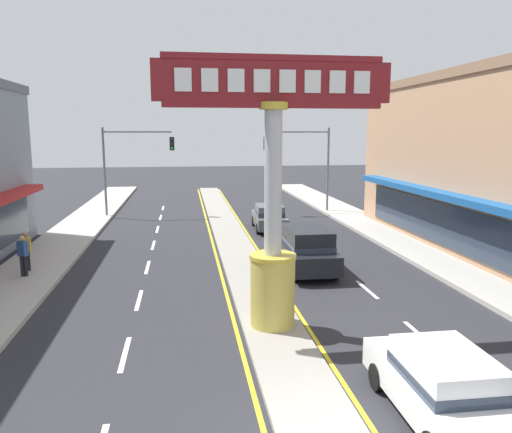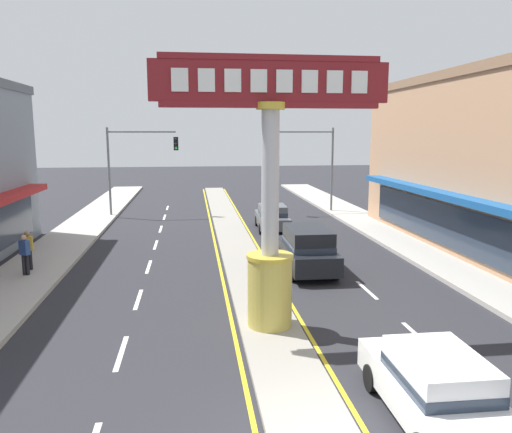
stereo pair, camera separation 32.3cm
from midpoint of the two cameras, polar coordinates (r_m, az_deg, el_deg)
name	(u,v)px [view 2 (the right image)]	position (r m, az deg, el deg)	size (l,w,h in m)	color
median_strip	(235,241)	(26.87, -2.05, -2.85)	(1.81, 52.00, 0.14)	gray
sidewalk_left	(51,255)	(25.68, -22.07, -4.10)	(2.97, 60.00, 0.18)	#ADA89E
sidewalk_right	(410,244)	(27.29, 17.53, -3.06)	(2.97, 60.00, 0.18)	#ADA89E
lane_markings	(237,248)	(25.57, -1.78, -3.64)	(8.55, 52.00, 0.01)	silver
district_sign	(270,205)	(14.40, 2.27, 1.37)	(6.70, 1.38, 7.81)	gold
traffic_light_left_side	(134,156)	(35.60, -13.45, 6.73)	(4.86, 0.46, 6.20)	slate
traffic_light_right_side	(309,155)	(36.38, 6.30, 6.99)	(4.86, 0.46, 6.20)	slate
sedan_near_right_lane	(272,217)	(30.30, 2.17, -0.05)	(1.98, 4.37, 1.53)	#4C5156
suv_far_right_lane	(307,249)	(21.31, 6.29, -3.68)	(2.01, 4.62, 1.90)	black
sedan_near_left_lane	(435,387)	(11.26, 20.61, -17.75)	(1.87, 4.32, 1.53)	white
pedestrian_near_kerb	(28,248)	(22.78, -24.22, -3.30)	(0.42, 0.26, 1.64)	black
pedestrian_far_side	(25,252)	(21.97, -24.51, -3.75)	(0.45, 0.41, 1.65)	black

